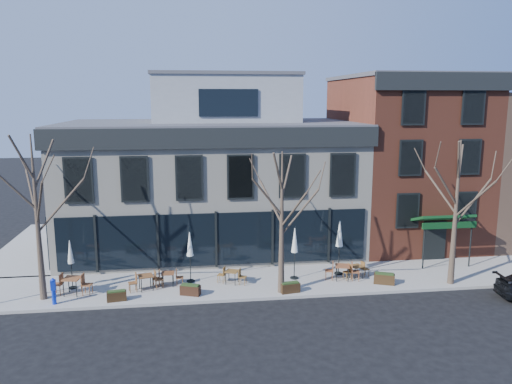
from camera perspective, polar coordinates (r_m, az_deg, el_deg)
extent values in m
plane|color=black|center=(28.73, -4.54, -9.01)|extent=(120.00, 120.00, 0.00)
cube|color=gray|center=(27.06, 2.72, -10.09)|extent=(33.50, 4.70, 0.15)
cube|color=gray|center=(35.77, -23.51, -5.80)|extent=(4.50, 12.00, 0.15)
cube|color=beige|center=(32.56, -5.14, 0.60)|extent=(18.00, 10.00, 8.00)
cube|color=#47474C|center=(32.11, -5.26, 7.74)|extent=(18.30, 10.30, 0.30)
cube|color=black|center=(27.03, -4.76, 6.16)|extent=(18.30, 0.25, 1.10)
cube|color=black|center=(33.02, -21.36, 6.27)|extent=(0.25, 10.30, 1.10)
cube|color=black|center=(28.10, -4.59, -5.40)|extent=(17.20, 0.12, 3.00)
cube|color=black|center=(32.89, -21.00, -3.71)|extent=(0.12, 7.50, 3.00)
cube|color=gray|center=(33.12, -3.63, 10.53)|extent=(9.00, 6.50, 3.00)
cube|color=brown|center=(35.36, 16.40, 3.46)|extent=(8.00, 10.00, 11.00)
cube|color=#47474C|center=(35.15, 16.88, 12.47)|extent=(8.20, 10.20, 0.25)
cube|color=black|center=(30.54, 20.87, 11.75)|extent=(8.20, 0.25, 1.00)
cube|color=black|center=(30.63, 20.57, -2.78)|extent=(3.20, 1.66, 0.67)
cube|color=black|center=(31.71, 19.70, -5.36)|extent=(1.40, 0.10, 2.50)
cone|color=#382B21|center=(25.48, -23.73, -2.82)|extent=(0.34, 0.34, 7.92)
cylinder|color=#382B21|center=(25.26, -21.38, -1.43)|extent=(2.23, 0.50, 2.48)
cylinder|color=#382B21|center=(26.32, -24.27, -0.16)|extent=(1.03, 2.05, 2.14)
cylinder|color=#382B21|center=(25.15, -26.02, 0.43)|extent=(1.80, 0.75, 2.21)
cylinder|color=#382B21|center=(24.26, -23.49, -1.16)|extent=(1.03, 2.04, 2.28)
cone|color=#382B21|center=(24.29, 2.96, -3.61)|extent=(0.34, 0.34, 7.04)
cylinder|color=#382B21|center=(24.52, 5.08, -2.28)|extent=(2.00, 0.46, 2.21)
cylinder|color=#382B21|center=(24.84, 1.70, -1.11)|extent=(0.93, 1.84, 1.91)
cylinder|color=#382B21|center=(23.60, 1.32, -0.60)|extent=(1.61, 0.68, 1.97)
cylinder|color=#382B21|center=(23.36, 4.33, -2.09)|extent=(0.93, 1.83, 2.03)
cone|color=#382B21|center=(27.34, 21.85, -2.29)|extent=(0.34, 0.34, 7.48)
cylinder|color=#382B21|center=(27.89, 23.55, -1.04)|extent=(2.12, 0.48, 2.35)
cylinder|color=#382B21|center=(27.74, 20.30, 0.05)|extent=(0.98, 1.94, 2.03)
cylinder|color=#382B21|center=(26.44, 20.87, 0.58)|extent=(1.71, 0.71, 2.09)
cylinder|color=#382B21|center=(26.62, 23.73, -0.80)|extent=(0.98, 1.94, 2.16)
cylinder|color=#0E2AB9|center=(25.65, -22.08, -11.06)|extent=(0.20, 0.20, 0.69)
cube|color=#0E2AB9|center=(25.44, -22.18, -9.81)|extent=(0.22, 0.18, 0.50)
cone|color=#0E2AB9|center=(25.34, -22.23, -9.18)|extent=(0.26, 0.26, 0.12)
cube|color=brown|center=(26.37, -20.29, -9.24)|extent=(0.91, 0.91, 0.05)
cylinder|color=black|center=(26.35, -21.14, -10.28)|extent=(0.05, 0.05, 0.81)
cylinder|color=black|center=(26.12, -19.85, -10.38)|extent=(0.05, 0.05, 0.81)
cylinder|color=black|center=(26.90, -20.61, -9.82)|extent=(0.05, 0.05, 0.81)
cylinder|color=black|center=(26.66, -19.34, -9.91)|extent=(0.05, 0.05, 0.81)
cube|color=brown|center=(25.96, -12.49, -9.33)|extent=(0.87, 0.87, 0.04)
cylinder|color=black|center=(25.78, -12.96, -10.38)|extent=(0.04, 0.04, 0.73)
cylinder|color=black|center=(25.88, -11.71, -10.25)|extent=(0.04, 0.04, 0.73)
cylinder|color=black|center=(26.31, -13.19, -9.96)|extent=(0.04, 0.04, 0.73)
cylinder|color=black|center=(26.40, -11.96, -9.83)|extent=(0.04, 0.04, 0.73)
cube|color=brown|center=(26.31, -10.05, -9.12)|extent=(0.66, 0.66, 0.04)
cylinder|color=black|center=(26.20, -10.63, -10.02)|extent=(0.04, 0.04, 0.66)
cylinder|color=black|center=(26.17, -9.49, -10.01)|extent=(0.04, 0.04, 0.66)
cylinder|color=black|center=(26.68, -10.56, -9.63)|extent=(0.04, 0.04, 0.66)
cylinder|color=black|center=(26.65, -9.44, -9.62)|extent=(0.04, 0.04, 0.66)
cube|color=brown|center=(26.26, -2.77, -9.03)|extent=(0.83, 0.83, 0.04)
cylinder|color=black|center=(26.23, -3.48, -9.84)|extent=(0.04, 0.04, 0.65)
cylinder|color=black|center=(26.07, -2.41, -9.96)|extent=(0.04, 0.04, 0.65)
cylinder|color=black|center=(26.67, -3.11, -9.48)|extent=(0.04, 0.04, 0.65)
cylinder|color=black|center=(26.52, -2.07, -9.59)|extent=(0.04, 0.04, 0.65)
cube|color=brown|center=(27.07, 9.86, -8.31)|extent=(0.90, 0.90, 0.04)
cylinder|color=black|center=(26.90, 9.22, -9.30)|extent=(0.04, 0.04, 0.77)
cylinder|color=black|center=(26.94, 10.50, -9.32)|extent=(0.04, 0.04, 0.77)
cylinder|color=black|center=(27.46, 9.17, -8.88)|extent=(0.04, 0.04, 0.77)
cylinder|color=black|center=(27.50, 10.42, -8.90)|extent=(0.04, 0.04, 0.77)
cube|color=brown|center=(27.54, 11.40, -8.29)|extent=(0.80, 0.80, 0.04)
cylinder|color=black|center=(27.32, 11.27, -9.19)|extent=(0.04, 0.04, 0.65)
cylinder|color=black|center=(27.61, 12.12, -9.00)|extent=(0.04, 0.04, 0.65)
cylinder|color=black|center=(27.70, 10.64, -8.88)|extent=(0.04, 0.04, 0.65)
cylinder|color=black|center=(27.99, 11.48, -8.71)|extent=(0.04, 0.04, 0.65)
cylinder|color=black|center=(27.45, -20.21, -10.21)|extent=(0.40, 0.40, 0.05)
cylinder|color=black|center=(27.13, -20.34, -8.28)|extent=(0.05, 0.05, 2.01)
cone|color=beige|center=(26.86, -20.46, -6.42)|extent=(0.33, 0.33, 1.19)
cylinder|color=black|center=(26.90, -7.47, -10.06)|extent=(0.43, 0.43, 0.06)
cylinder|color=black|center=(26.55, -7.52, -7.94)|extent=(0.05, 0.05, 2.15)
cone|color=silver|center=(26.26, -7.57, -5.91)|extent=(0.35, 0.35, 1.27)
cylinder|color=black|center=(27.20, 4.38, -9.75)|extent=(0.45, 0.45, 0.06)
cylinder|color=black|center=(26.85, 4.42, -7.58)|extent=(0.05, 0.05, 2.23)
cone|color=silver|center=(26.55, 4.45, -5.50)|extent=(0.36, 0.36, 1.32)
cylinder|color=black|center=(28.14, 9.39, -9.16)|extent=(0.48, 0.48, 0.07)
cylinder|color=black|center=(27.77, 9.46, -6.89)|extent=(0.05, 0.05, 2.40)
cone|color=silver|center=(27.47, 9.53, -4.71)|extent=(0.39, 0.39, 1.42)
cube|color=black|center=(25.14, -15.64, -11.40)|extent=(0.95, 0.49, 0.45)
cube|color=#1E3314|center=(25.05, -15.67, -10.88)|extent=(0.85, 0.41, 0.07)
cube|color=black|center=(25.12, -7.51, -11.06)|extent=(1.05, 0.71, 0.49)
cube|color=#1E3314|center=(25.02, -7.53, -10.51)|extent=(0.93, 0.60, 0.08)
cube|color=#301F10|center=(25.26, 3.92, -10.87)|extent=(1.01, 0.54, 0.48)
cube|color=#1E3314|center=(25.17, 3.93, -10.33)|extent=(0.90, 0.45, 0.08)
cube|color=#312110|center=(27.14, 14.44, -9.60)|extent=(1.13, 0.79, 0.52)
cube|color=#1E3314|center=(27.04, 14.47, -9.04)|extent=(1.00, 0.67, 0.08)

